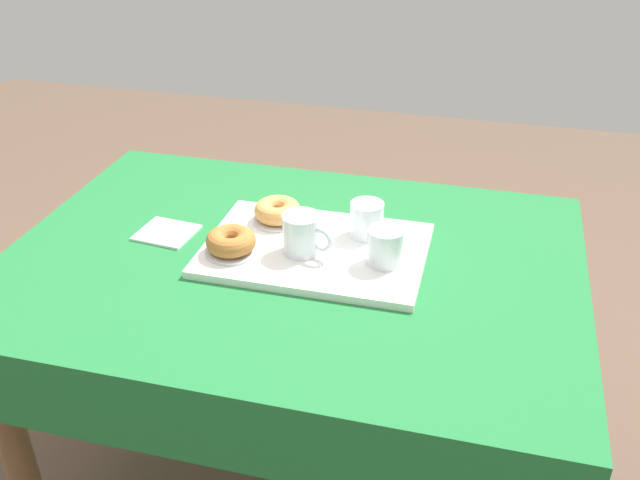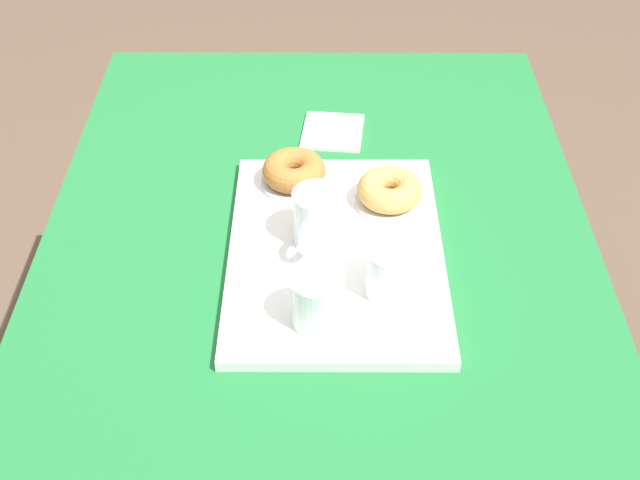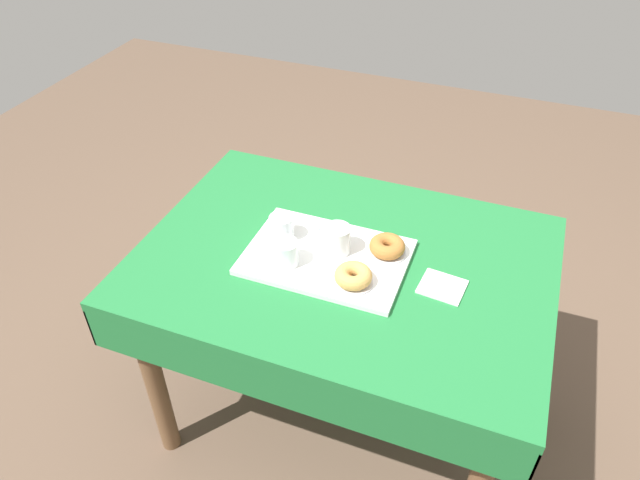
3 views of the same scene
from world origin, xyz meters
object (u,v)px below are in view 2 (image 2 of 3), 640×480
dining_table (318,291)px  donut_plate_left (389,202)px  paper_napkin (333,132)px  tea_mug_left (320,219)px  serving_tray (336,252)px  water_glass_far (391,273)px  water_glass_near (314,303)px  sugar_donut_left (390,190)px  donut_plate_right (294,182)px  sugar_donut_right (294,170)px

dining_table → donut_plate_left: bearing=119.8°
paper_napkin → tea_mug_left: bearing=-3.8°
serving_tray → water_glass_far: (0.09, 0.08, 0.04)m
water_glass_far → donut_plate_left: 0.21m
serving_tray → tea_mug_left: 0.06m
dining_table → serving_tray: serving_tray is taller
donut_plate_left → tea_mug_left: bearing=-50.8°
water_glass_near → paper_napkin: size_ratio=0.64×
serving_tray → sugar_donut_left: sugar_donut_left is taller
water_glass_far → donut_plate_left: (-0.21, 0.01, -0.03)m
dining_table → water_glass_near: (0.20, -0.00, 0.17)m
donut_plate_left → sugar_donut_left: size_ratio=1.06×
dining_table → water_glass_far: size_ratio=15.72×
tea_mug_left → donut_plate_right: bearing=-162.8°
water_glass_near → donut_plate_right: bearing=-173.6°
tea_mug_left → donut_plate_right: size_ratio=1.04×
donut_plate_right → paper_napkin: 0.19m
sugar_donut_left → sugar_donut_right: bearing=-108.7°
dining_table → paper_napkin: (-0.30, 0.02, 0.12)m
sugar_donut_right → donut_plate_right: bearing=0.0°
water_glass_far → serving_tray: bearing=-141.1°
dining_table → sugar_donut_right: bearing=-161.0°
dining_table → serving_tray: size_ratio=2.60×
serving_tray → donut_plate_left: bearing=141.8°
water_glass_near → sugar_donut_left: bearing=155.7°
tea_mug_left → paper_napkin: bearing=176.2°
water_glass_far → donut_plate_left: water_glass_far is taller
water_glass_near → donut_plate_left: bearing=155.7°
donut_plate_right → sugar_donut_left: bearing=71.3°
sugar_donut_left → paper_napkin: size_ratio=0.86×
water_glass_near → paper_napkin: 0.50m
serving_tray → sugar_donut_left: 0.15m
water_glass_far → sugar_donut_right: bearing=-150.8°
sugar_donut_right → paper_napkin: 0.20m
water_glass_far → sugar_donut_right: size_ratio=0.73×
water_glass_near → sugar_donut_left: size_ratio=0.73×
tea_mug_left → water_glass_far: tea_mug_left is taller
sugar_donut_left → dining_table: bearing=-60.2°
dining_table → donut_plate_right: 0.19m
water_glass_near → donut_plate_left: size_ratio=0.70×
water_glass_near → paper_napkin: bearing=176.6°
water_glass_far → sugar_donut_right: water_glass_far is taller
water_glass_far → donut_plate_right: water_glass_far is taller
sugar_donut_left → tea_mug_left: bearing=-50.8°
dining_table → water_glass_far: (0.14, 0.10, 0.17)m
water_glass_near → donut_plate_right: water_glass_near is taller
water_glass_far → sugar_donut_left: 0.21m
donut_plate_left → donut_plate_right: (-0.05, -0.15, 0.00)m
dining_table → donut_plate_right: (-0.12, -0.04, 0.14)m
water_glass_far → paper_napkin: water_glass_far is taller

